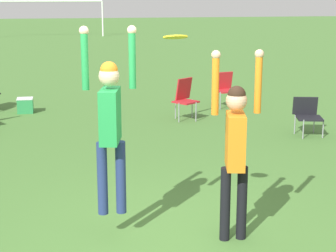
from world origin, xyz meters
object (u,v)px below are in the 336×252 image
(person_jumping, at_px, (110,117))
(frisbee, at_px, (175,37))
(person_defending, at_px, (235,141))
(camping_chair_4, at_px, (308,113))
(cooler_box, at_px, (25,105))
(camping_chair_0, at_px, (185,96))
(camping_chair_3, at_px, (225,87))

(person_jumping, xyz_separation_m, frisbee, (0.70, -0.24, 0.90))
(person_defending, bearing_deg, camping_chair_4, 159.28)
(camping_chair_4, height_order, cooler_box, camping_chair_4)
(person_defending, xyz_separation_m, camping_chair_0, (0.81, 6.44, -0.65))
(frisbee, bearing_deg, person_jumping, 161.18)
(person_defending, relative_size, camping_chair_4, 2.91)
(person_jumping, bearing_deg, camping_chair_3, -13.16)
(person_defending, xyz_separation_m, cooler_box, (-2.85, 7.83, -1.01))
(person_jumping, height_order, camping_chair_3, person_jumping)
(camping_chair_3, distance_m, camping_chair_4, 3.21)
(person_jumping, height_order, person_defending, person_jumping)
(person_jumping, distance_m, cooler_box, 7.78)
(camping_chair_4, bearing_deg, cooler_box, -15.29)
(frisbee, height_order, cooler_box, frisbee)
(person_defending, bearing_deg, camping_chair_0, -174.80)
(camping_chair_0, distance_m, camping_chair_4, 2.87)
(frisbee, xyz_separation_m, camping_chair_3, (2.79, 7.58, -1.85))
(frisbee, height_order, camping_chair_3, frisbee)
(camping_chair_0, relative_size, camping_chair_4, 1.22)
(camping_chair_0, bearing_deg, person_jumping, 33.69)
(person_defending, xyz_separation_m, frisbee, (-0.69, 0.06, 1.18))
(person_defending, xyz_separation_m, camping_chair_4, (2.96, 4.54, -0.75))
(frisbee, bearing_deg, camping_chair_3, 69.76)
(frisbee, distance_m, camping_chair_3, 8.28)
(person_jumping, relative_size, camping_chair_3, 2.47)
(person_defending, xyz_separation_m, camping_chair_3, (2.11, 7.64, -0.67))
(frisbee, xyz_separation_m, camping_chair_4, (3.64, 4.48, -1.93))
(person_jumping, relative_size, frisbee, 8.13)
(frisbee, bearing_deg, camping_chair_0, 76.83)
(camping_chair_3, bearing_deg, cooler_box, -15.58)
(person_defending, height_order, camping_chair_3, person_defending)
(camping_chair_4, bearing_deg, camping_chair_3, -60.44)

